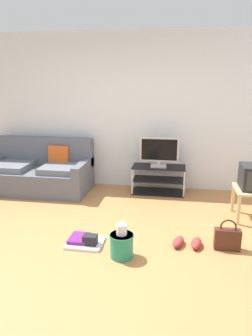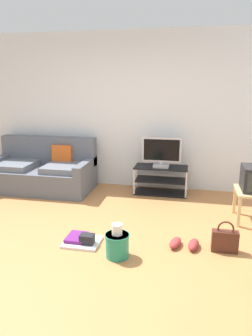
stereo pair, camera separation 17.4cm
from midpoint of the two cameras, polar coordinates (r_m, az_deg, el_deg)
The scene contains 9 objects.
ground_plane at distance 3.78m, azimuth -9.09°, elevation -14.37°, with size 9.00×9.80×0.02m, color #B27542.
wall_back at distance 5.69m, azimuth -1.84°, elevation 10.14°, with size 9.00×0.10×2.70m, color silver.
couch at distance 5.78m, azimuth -16.13°, elevation -0.74°, with size 1.78×0.91×0.90m.
tv_stand at distance 5.45m, azimuth 4.97°, elevation -2.09°, with size 0.89×0.42×0.47m.
flat_tv at distance 5.31m, azimuth 5.07°, elevation 2.83°, with size 0.65×0.22×0.50m.
handbag at distance 3.82m, azimuth 16.54°, elevation -12.07°, with size 0.29×0.11×0.37m.
cleaning_bucket at distance 3.51m, azimuth -2.25°, elevation -13.47°, with size 0.27×0.27×0.38m.
sneakers_pair at distance 3.82m, azimuth 9.68°, elevation -13.11°, with size 0.37×0.28×0.09m.
floor_tray at distance 3.86m, azimuth -8.78°, elevation -12.86°, with size 0.42×0.35×0.14m.
Camera 1 is at (1.01, -3.13, 1.83)m, focal length 33.80 mm.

